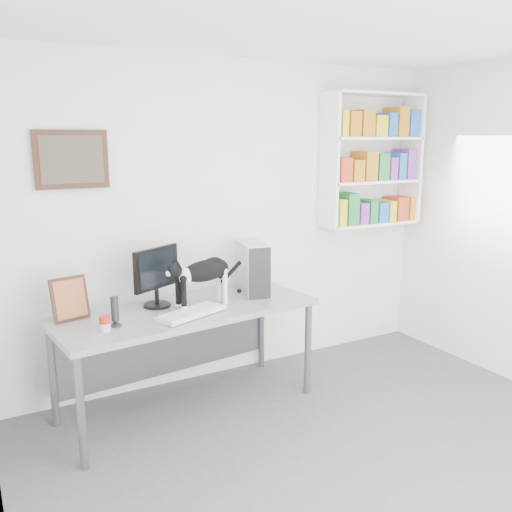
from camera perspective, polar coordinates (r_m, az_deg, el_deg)
name	(u,v)px	position (r m, az deg, el deg)	size (l,w,h in m)	color
room	(396,270)	(3.04, 14.50, -1.39)	(4.01, 4.01, 2.70)	#57585C
bookshelf	(372,160)	(5.27, 12.13, 9.84)	(1.03, 0.28, 1.24)	white
wall_art	(72,159)	(4.18, -18.84, 9.59)	(0.52, 0.04, 0.42)	#402214
desk	(188,359)	(4.22, -7.17, -10.73)	(1.94, 0.76, 0.81)	gray
monitor	(156,277)	(4.11, -10.48, -2.15)	(0.43, 0.21, 0.46)	black
keyboard	(191,313)	(3.91, -6.89, -5.97)	(0.52, 0.20, 0.04)	beige
pc_tower	(252,268)	(4.40, -0.40, -1.25)	(0.19, 0.42, 0.42)	#BAB9BE
speaker	(115,311)	(3.78, -14.64, -5.58)	(0.09, 0.09, 0.21)	black
leaning_print	(70,298)	(3.98, -19.03, -4.18)	(0.25, 0.10, 0.32)	#402214
soup_can	(105,323)	(3.71, -15.62, -6.84)	(0.07, 0.07, 0.11)	red
cat	(204,283)	(4.04, -5.53, -2.85)	(0.61, 0.16, 0.38)	black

